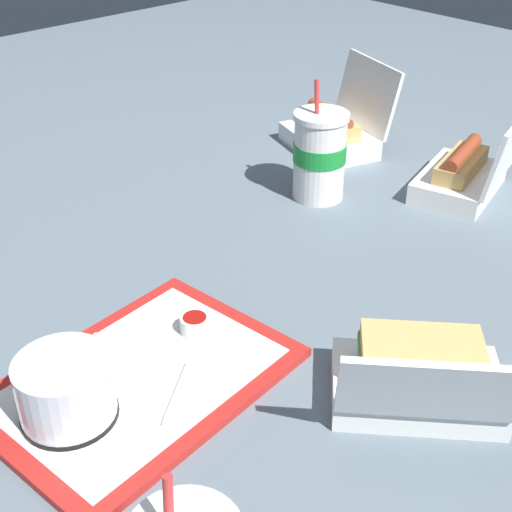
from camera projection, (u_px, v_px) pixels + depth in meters
ground_plane at (277, 280)px, 1.10m from camera, size 3.20×3.20×0.00m
food_tray at (140, 381)px, 0.90m from camera, size 0.40×0.30×0.01m
cake_container at (66, 391)px, 0.81m from camera, size 0.11×0.11×0.08m
ketchup_cup at (195, 324)px, 0.96m from camera, size 0.04×0.04×0.02m
napkin_stack at (104, 366)px, 0.91m from camera, size 0.13×0.13×0.00m
plastic_fork at (180, 393)px, 0.86m from camera, size 0.10×0.08×0.00m
clamshell_hotdog_center at (334, 130)px, 1.50m from camera, size 0.23×0.24×0.18m
clamshell_sandwich_back at (419, 378)px, 0.84m from camera, size 0.27×0.27×0.16m
clamshell_hotdog_front at (465, 174)px, 1.33m from camera, size 0.23×0.21×0.17m
soda_cup_back at (320, 155)px, 1.29m from camera, size 0.10×0.10×0.22m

